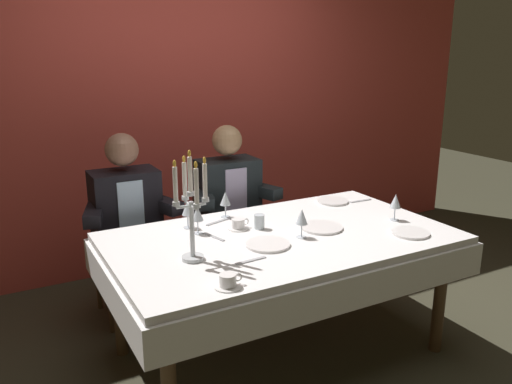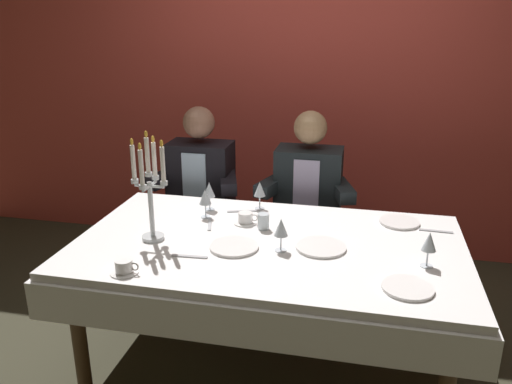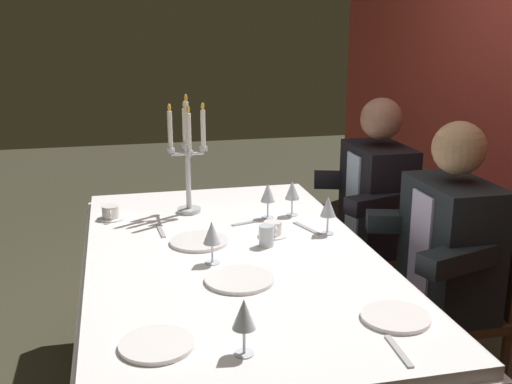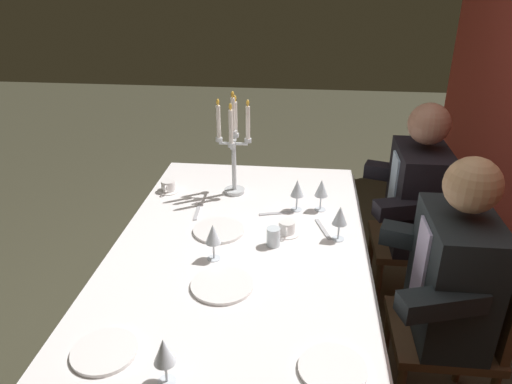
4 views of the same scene
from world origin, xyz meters
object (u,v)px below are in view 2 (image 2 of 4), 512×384
at_px(wine_glass_0, 205,198).
at_px(wine_glass_2, 429,242).
at_px(seated_diner_0, 201,180).
at_px(wine_glass_4, 281,228).
at_px(seated_diner_1, 308,188).
at_px(candelabra, 150,190).
at_px(dinner_plate_2, 399,222).
at_px(wine_glass_3, 260,190).
at_px(coffee_cup_0, 124,267).
at_px(dinner_plate_3, 234,247).
at_px(dinner_plate_1, 408,288).
at_px(dinner_plate_0, 321,247).
at_px(coffee_cup_1, 246,219).
at_px(water_tumbler_0, 263,221).
at_px(wine_glass_1, 209,191).
at_px(dining_table, 268,263).

bearing_deg(wine_glass_0, wine_glass_2, -16.99).
bearing_deg(seated_diner_0, wine_glass_4, -53.69).
relative_size(wine_glass_2, seated_diner_1, 0.13).
distance_m(candelabra, seated_diner_1, 1.21).
height_order(candelabra, dinner_plate_2, candelabra).
xyz_separation_m(wine_glass_3, seated_diner_0, (-0.50, 0.45, -0.12)).
relative_size(candelabra, coffee_cup_0, 4.18).
xyz_separation_m(dinner_plate_3, coffee_cup_0, (-0.40, -0.35, 0.02)).
bearing_deg(dinner_plate_1, wine_glass_3, 135.41).
xyz_separation_m(dinner_plate_0, coffee_cup_1, (-0.43, 0.23, 0.02)).
bearing_deg(coffee_cup_1, water_tumbler_0, -26.39).
bearing_deg(dinner_plate_0, coffee_cup_0, -151.81).
xyz_separation_m(candelabra, seated_diner_0, (-0.07, 0.98, -0.26)).
relative_size(dinner_plate_1, seated_diner_0, 0.17).
height_order(water_tumbler_0, seated_diner_1, seated_diner_1).
bearing_deg(wine_glass_2, seated_diner_1, 123.13).
height_order(wine_glass_1, wine_glass_4, same).
distance_m(coffee_cup_0, seated_diner_0, 1.35).
bearing_deg(dinner_plate_2, seated_diner_1, 137.60).
relative_size(candelabra, seated_diner_0, 0.44).
xyz_separation_m(wine_glass_4, water_tumbler_0, (-0.13, 0.24, -0.07)).
distance_m(dining_table, wine_glass_1, 0.60).
bearing_deg(wine_glass_3, water_tumbler_0, -74.09).
distance_m(wine_glass_2, water_tumbler_0, 0.84).
bearing_deg(wine_glass_2, dining_table, 171.68).
bearing_deg(dinner_plate_1, dinner_plate_2, 90.31).
relative_size(dinner_plate_2, wine_glass_1, 1.29).
bearing_deg(dinner_plate_2, coffee_cup_1, -167.48).
bearing_deg(dinner_plate_1, seated_diner_0, 136.43).
relative_size(water_tumbler_0, seated_diner_0, 0.07).
xyz_separation_m(wine_glass_1, coffee_cup_0, (-0.13, -0.81, -0.09)).
height_order(dinner_plate_3, coffee_cup_0, coffee_cup_0).
distance_m(dinner_plate_3, wine_glass_1, 0.55).
height_order(candelabra, seated_diner_0, candelabra).
distance_m(dinner_plate_3, wine_glass_3, 0.55).
bearing_deg(wine_glass_3, wine_glass_4, -67.76).
distance_m(wine_glass_0, seated_diner_0, 0.70).
relative_size(dinner_plate_1, wine_glass_4, 1.30).
height_order(dinner_plate_1, dinner_plate_3, same).
distance_m(wine_glass_3, seated_diner_1, 0.52).
xyz_separation_m(dinner_plate_0, seated_diner_1, (-0.17, 0.91, -0.01)).
relative_size(wine_glass_0, seated_diner_1, 0.13).
bearing_deg(dinner_plate_1, water_tumbler_0, 145.27).
relative_size(dinner_plate_2, wine_glass_0, 1.29).
bearing_deg(dining_table, seated_diner_1, 84.22).
bearing_deg(dining_table, dinner_plate_3, -143.89).
xyz_separation_m(dining_table, coffee_cup_1, (-0.17, 0.20, 0.15)).
relative_size(candelabra, wine_glass_0, 3.36).
xyz_separation_m(dinner_plate_0, coffee_cup_0, (-0.81, -0.43, 0.02)).
distance_m(wine_glass_4, water_tumbler_0, 0.28).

